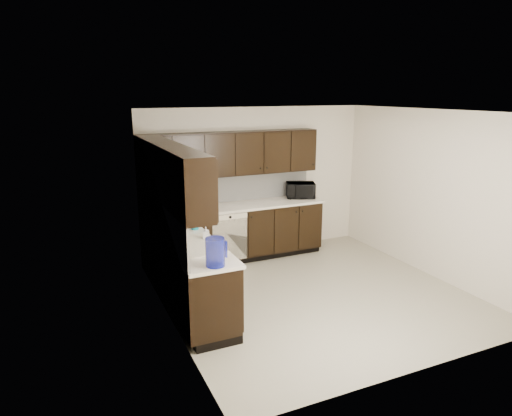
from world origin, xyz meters
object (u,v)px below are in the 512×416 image
at_px(storage_bin, 167,212).
at_px(blue_pitcher, 215,252).
at_px(sink, 196,251).
at_px(toaster_oven, 158,206).
at_px(microwave, 301,190).

height_order(storage_bin, blue_pitcher, blue_pitcher).
xyz_separation_m(sink, storage_bin, (-0.02, 1.36, 0.15)).
bearing_deg(blue_pitcher, sink, 82.89).
bearing_deg(blue_pitcher, toaster_oven, 83.93).
bearing_deg(toaster_oven, storage_bin, -84.62).
relative_size(microwave, storage_bin, 1.01).
bearing_deg(sink, blue_pitcher, -89.14).
bearing_deg(microwave, toaster_oven, -156.62).
height_order(microwave, storage_bin, microwave).
distance_m(microwave, storage_bin, 2.48).
relative_size(sink, microwave, 1.70).
bearing_deg(blue_pitcher, storage_bin, 82.77).
xyz_separation_m(microwave, storage_bin, (-2.45, -0.38, -0.04)).
bearing_deg(sink, toaster_oven, 92.31).
bearing_deg(toaster_oven, sink, -91.00).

